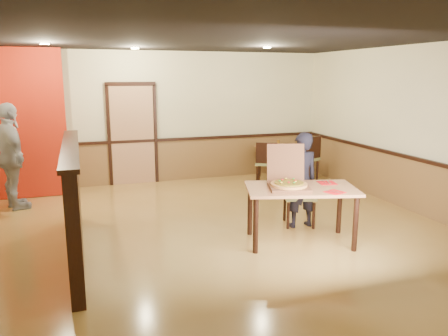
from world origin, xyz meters
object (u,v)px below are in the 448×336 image
object	(u,v)px
diner_chair	(299,191)
passerby	(12,157)
main_table	(301,195)
side_chair_right	(307,157)
side_chair_left	(267,161)
side_table	(275,153)
condiment	(278,143)
pizza_box	(288,182)
diner	(301,180)

from	to	relation	value
diner_chair	passerby	bearing A→B (deg)	170.92
main_table	diner_chair	xyz separation A→B (m)	(0.37, 0.73, -0.16)
passerby	side_chair_right	bearing A→B (deg)	-109.05
side_chair_left	side_table	xyz separation A→B (m)	(0.48, 0.61, 0.04)
diner_chair	side_chair_right	xyz separation A→B (m)	(1.52, 2.45, 0.03)
side_table	passerby	bearing A→B (deg)	-171.51
diner_chair	condiment	bearing A→B (deg)	89.06
side_chair_right	pizza_box	size ratio (longest dim) A/B	1.35
side_chair_right	condiment	world-z (taller)	side_chair_right
diner	passerby	bearing A→B (deg)	-30.15
side_chair_left	pizza_box	bearing A→B (deg)	100.02
diner_chair	side_chair_left	xyz separation A→B (m)	(0.56, 2.45, -0.01)
pizza_box	condiment	xyz separation A→B (m)	(1.58, 3.61, -0.07)
diner_chair	condiment	xyz separation A→B (m)	(1.04, 2.93, 0.28)
pizza_box	side_chair_left	bearing A→B (deg)	87.58
main_table	side_chair_left	size ratio (longest dim) A/B	1.79
side_chair_right	condiment	size ratio (longest dim) A/B	6.37
main_table	pizza_box	world-z (taller)	pizza_box
diner_chair	side_table	bearing A→B (deg)	89.92
side_chair_right	side_table	bearing A→B (deg)	-77.82
main_table	condiment	bearing A→B (deg)	84.68
main_table	diner_chair	size ratio (longest dim) A/B	1.74
main_table	pizza_box	xyz separation A→B (m)	(-0.17, 0.06, 0.18)
side_chair_left	side_table	bearing A→B (deg)	-99.17
diner_chair	condiment	size ratio (longest dim) A/B	6.02
diner	passerby	size ratio (longest dim) A/B	0.79
diner_chair	diner	size ratio (longest dim) A/B	0.65
passerby	pizza_box	distance (m)	4.79
condiment	side_chair_left	bearing A→B (deg)	-135.58
diner_chair	side_table	size ratio (longest dim) A/B	1.12
diner	side_table	bearing A→B (deg)	-109.35
diner_chair	passerby	world-z (taller)	passerby
main_table	diner	xyz separation A→B (m)	(0.32, 0.59, 0.05)
side_chair_left	condiment	xyz separation A→B (m)	(0.49, 0.48, 0.29)
side_chair_left	passerby	size ratio (longest dim) A/B	0.50
side_chair_left	side_chair_right	size ratio (longest dim) A/B	0.92
passerby	condiment	bearing A→B (deg)	-103.73
pizza_box	diner_chair	bearing A→B (deg)	68.48
passerby	main_table	bearing A→B (deg)	-148.09
side_table	diner	distance (m)	3.39
side_chair_left	side_table	size ratio (longest dim) A/B	1.09
diner_chair	side_chair_left	size ratio (longest dim) A/B	1.02
passerby	side_chair_left	bearing A→B (deg)	-108.61
pizza_box	passerby	bearing A→B (deg)	158.82
condiment	main_table	bearing A→B (deg)	-111.03
condiment	side_chair_right	bearing A→B (deg)	-45.43
side_chair_right	pizza_box	distance (m)	3.76
side_chair_left	diner	distance (m)	2.68
passerby	pizza_box	size ratio (longest dim) A/B	2.48
pizza_box	condiment	bearing A→B (deg)	83.16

